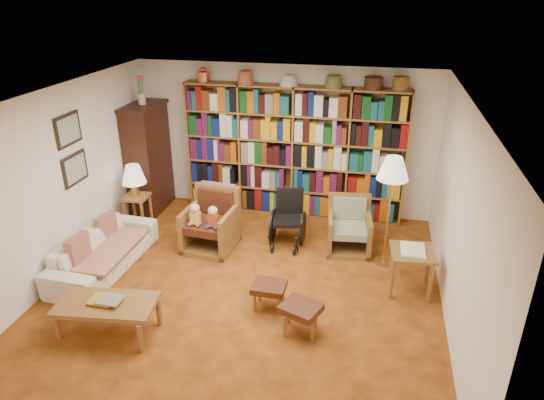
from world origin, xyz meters
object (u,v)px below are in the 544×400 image
(wheelchair, at_px, (288,220))
(side_table_papers, at_px, (412,257))
(sofa, at_px, (103,251))
(armchair_leather, at_px, (212,223))
(coffee_table, at_px, (107,306))
(side_table_lamp, at_px, (137,205))
(armchair_sage, at_px, (349,229))
(footstool_a, at_px, (269,288))
(footstool_b, at_px, (301,310))
(floor_lamp, at_px, (393,173))

(wheelchair, height_order, side_table_papers, wheelchair)
(sofa, distance_m, armchair_leather, 1.59)
(sofa, xyz_separation_m, coffee_table, (0.76, -1.22, 0.09))
(side_table_lamp, height_order, coffee_table, side_table_lamp)
(armchair_sage, relative_size, footstool_a, 1.96)
(footstool_b, distance_m, coffee_table, 2.19)
(floor_lamp, bearing_deg, footstool_a, -134.85)
(armchair_leather, xyz_separation_m, armchair_sage, (2.03, 0.37, -0.07))
(armchair_leather, distance_m, armchair_sage, 2.06)
(floor_lamp, distance_m, coffee_table, 3.91)
(sofa, height_order, armchair_leather, armchair_leather)
(side_table_papers, relative_size, footstool_b, 1.17)
(wheelchair, xyz_separation_m, coffee_table, (-1.61, -2.49, -0.04))
(armchair_sage, height_order, floor_lamp, floor_lamp)
(armchair_leather, bearing_deg, floor_lamp, 0.58)
(sofa, distance_m, armchair_sage, 3.55)
(footstool_b, bearing_deg, side_table_papers, 41.84)
(floor_lamp, height_order, footstool_b, floor_lamp)
(armchair_leather, bearing_deg, armchair_sage, 10.40)
(footstool_a, height_order, coffee_table, coffee_table)
(floor_lamp, xyz_separation_m, footstool_b, (-0.92, -1.73, -1.09))
(floor_lamp, relative_size, footstool_a, 3.97)
(side_table_papers, distance_m, coffee_table, 3.74)
(side_table_papers, height_order, coffee_table, side_table_papers)
(floor_lamp, bearing_deg, side_table_papers, -62.22)
(footstool_b, bearing_deg, sofa, 165.64)
(side_table_lamp, height_order, side_table_papers, side_table_papers)
(armchair_leather, height_order, footstool_a, armchair_leather)
(side_table_lamp, height_order, footstool_a, side_table_lamp)
(armchair_sage, distance_m, floor_lamp, 1.25)
(footstool_a, bearing_deg, armchair_sage, 63.94)
(floor_lamp, xyz_separation_m, coffee_table, (-3.06, -2.21, -1.03))
(armchair_leather, distance_m, footstool_b, 2.37)
(side_table_papers, bearing_deg, coffee_table, -154.83)
(armchair_sage, distance_m, side_table_papers, 1.30)
(footstool_a, bearing_deg, side_table_lamp, 147.34)
(armchair_leather, height_order, floor_lamp, floor_lamp)
(side_table_lamp, xyz_separation_m, armchair_sage, (3.39, 0.09, -0.11))
(sofa, relative_size, side_table_lamp, 3.27)
(footstool_b, bearing_deg, wheelchair, 104.79)
(side_table_lamp, height_order, armchair_sage, armchair_sage)
(side_table_lamp, distance_m, wheelchair, 2.47)
(sofa, height_order, footstool_a, sofa)
(armchair_sage, height_order, side_table_papers, armchair_sage)
(side_table_papers, height_order, footstool_b, side_table_papers)
(armchair_sage, height_order, footstool_b, armchair_sage)
(armchair_leather, bearing_deg, wheelchair, 15.59)
(footstool_a, height_order, footstool_b, footstool_b)
(footstool_b, relative_size, coffee_table, 0.45)
(side_table_papers, bearing_deg, wheelchair, 153.13)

